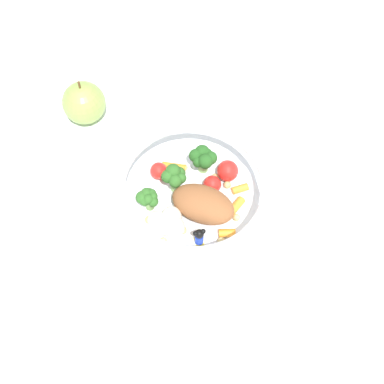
% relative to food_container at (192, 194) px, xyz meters
% --- Properties ---
extents(ground_plane, '(2.40, 2.40, 0.00)m').
position_rel_food_container_xyz_m(ground_plane, '(0.02, -0.00, -0.03)').
color(ground_plane, white).
extents(food_container, '(0.20, 0.20, 0.06)m').
position_rel_food_container_xyz_m(food_container, '(0.00, 0.00, 0.00)').
color(food_container, white).
rests_on(food_container, ground_plane).
extents(loose_apple, '(0.07, 0.07, 0.08)m').
position_rel_food_container_xyz_m(loose_apple, '(0.02, 0.23, 0.00)').
color(loose_apple, '#8CB74C').
rests_on(loose_apple, ground_plane).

